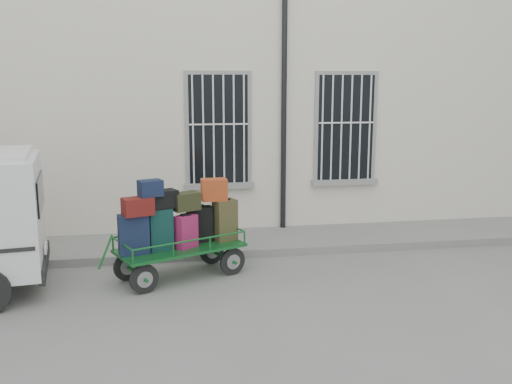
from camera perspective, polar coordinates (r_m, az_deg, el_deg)
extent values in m
plane|color=slate|center=(9.35, 0.79, -9.11)|extent=(80.00, 80.00, 0.00)
cube|color=beige|center=(14.22, -3.25, 10.12)|extent=(24.00, 5.00, 6.00)
cylinder|color=black|center=(11.84, 2.82, 8.98)|extent=(0.11, 0.11, 5.60)
cube|color=black|center=(11.71, -3.78, 6.25)|extent=(1.20, 0.08, 2.20)
cube|color=gray|center=(11.85, -3.69, 0.64)|extent=(1.45, 0.22, 0.12)
cube|color=black|center=(12.29, 8.93, 6.36)|extent=(1.20, 0.08, 2.20)
cube|color=gray|center=(12.41, 8.80, 1.01)|extent=(1.45, 0.22, 0.12)
cube|color=slate|center=(11.39, -1.22, -5.00)|extent=(24.00, 1.70, 0.15)
cylinder|color=black|center=(9.01, -11.12, -8.54)|extent=(0.45, 0.24, 0.47)
cylinder|color=gray|center=(9.01, -11.12, -8.54)|extent=(0.27, 0.18, 0.26)
cylinder|color=black|center=(9.64, -12.75, -7.30)|extent=(0.45, 0.24, 0.47)
cylinder|color=gray|center=(9.64, -12.75, -7.30)|extent=(0.27, 0.18, 0.26)
cylinder|color=black|center=(9.68, -2.37, -6.95)|extent=(0.45, 0.24, 0.47)
cylinder|color=gray|center=(9.68, -2.37, -6.95)|extent=(0.27, 0.18, 0.26)
cylinder|color=black|center=(10.27, -4.43, -5.92)|extent=(0.45, 0.24, 0.47)
cylinder|color=gray|center=(10.27, -4.43, -5.92)|extent=(0.27, 0.18, 0.26)
cube|color=#155D25|center=(9.54, -7.59, -5.56)|extent=(2.25, 1.68, 0.05)
cylinder|color=#155D25|center=(9.05, -14.83, -5.83)|extent=(0.26, 0.14, 0.52)
cube|color=black|center=(9.17, -12.14, -4.17)|extent=(0.51, 0.35, 0.64)
cube|color=black|center=(9.09, -12.22, -2.14)|extent=(0.22, 0.19, 0.03)
cube|color=#0D2E27|center=(9.29, -9.54, -3.74)|extent=(0.43, 0.33, 0.68)
cube|color=black|center=(9.21, -9.61, -1.61)|extent=(0.19, 0.17, 0.03)
cube|color=#8A1951|center=(9.39, -7.03, -3.95)|extent=(0.42, 0.40, 0.54)
cube|color=black|center=(9.32, -7.07, -2.26)|extent=(0.18, 0.16, 0.03)
cube|color=black|center=(9.72, -5.64, -3.21)|extent=(0.45, 0.29, 0.60)
cube|color=black|center=(9.65, -5.67, -1.39)|extent=(0.20, 0.16, 0.03)
cube|color=#3A351D|center=(9.75, -3.13, -2.82)|extent=(0.44, 0.39, 0.71)
cube|color=black|center=(9.67, -3.15, -0.70)|extent=(0.19, 0.18, 0.03)
cube|color=#501410|center=(9.03, -11.74, -1.42)|extent=(0.53, 0.43, 0.27)
cube|color=black|center=(9.26, -9.27, -0.71)|extent=(0.51, 0.43, 0.29)
cube|color=black|center=(9.40, -7.07, -0.94)|extent=(0.51, 0.45, 0.29)
cube|color=maroon|center=(9.60, -4.22, 0.23)|extent=(0.44, 0.30, 0.36)
cube|color=black|center=(9.07, -10.52, 0.38)|extent=(0.42, 0.36, 0.25)
cube|color=black|center=(9.42, -20.80, -0.08)|extent=(0.22, 1.34, 0.53)
cube|color=black|center=(9.68, -20.41, -6.53)|extent=(0.34, 1.78, 0.21)
cube|color=white|center=(9.62, -20.27, -5.26)|extent=(0.08, 0.40, 0.12)
cylinder|color=black|center=(10.62, -24.08, -5.76)|extent=(0.68, 0.30, 0.65)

